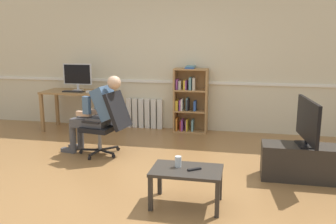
% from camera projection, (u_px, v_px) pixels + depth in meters
% --- Properties ---
extents(ground_plane, '(18.00, 18.00, 0.00)m').
position_uv_depth(ground_plane, '(143.00, 179.00, 4.56)').
color(ground_plane, olive).
extents(back_wall, '(12.00, 0.13, 2.70)m').
position_uv_depth(back_wall, '(180.00, 59.00, 6.82)').
color(back_wall, beige).
rests_on(back_wall, ground_plane).
extents(computer_desk, '(1.33, 0.65, 0.76)m').
position_uv_depth(computer_desk, '(79.00, 96.00, 6.86)').
color(computer_desk, '#9E7547').
rests_on(computer_desk, ground_plane).
extents(imac_monitor, '(0.57, 0.14, 0.51)m').
position_uv_depth(imac_monitor, '(77.00, 75.00, 6.86)').
color(imac_monitor, silver).
rests_on(imac_monitor, computer_desk).
extents(keyboard, '(0.40, 0.12, 0.02)m').
position_uv_depth(keyboard, '(73.00, 91.00, 6.71)').
color(keyboard, black).
rests_on(keyboard, computer_desk).
extents(computer_mouse, '(0.06, 0.10, 0.03)m').
position_uv_depth(computer_mouse, '(88.00, 91.00, 6.67)').
color(computer_mouse, white).
rests_on(computer_mouse, computer_desk).
extents(bookshelf, '(0.63, 0.29, 1.25)m').
position_uv_depth(bookshelf, '(189.00, 101.00, 6.73)').
color(bookshelf, '#AD7F4C').
rests_on(bookshelf, ground_plane).
extents(radiator, '(0.72, 0.08, 0.58)m').
position_uv_depth(radiator, '(144.00, 113.00, 7.07)').
color(radiator, white).
rests_on(radiator, ground_plane).
extents(office_chair, '(0.81, 0.62, 0.98)m').
position_uv_depth(office_chair, '(108.00, 121.00, 5.38)').
color(office_chair, black).
rests_on(office_chair, ground_plane).
extents(person_seated, '(1.02, 0.46, 1.22)m').
position_uv_depth(person_seated, '(97.00, 112.00, 5.41)').
color(person_seated, '#4C4C51').
rests_on(person_seated, ground_plane).
extents(tv_stand, '(1.05, 0.39, 0.45)m').
position_uv_depth(tv_stand, '(304.00, 162.00, 4.51)').
color(tv_stand, '#2D2823').
rests_on(tv_stand, ground_plane).
extents(tv_screen, '(0.23, 0.87, 0.58)m').
position_uv_depth(tv_screen, '(308.00, 122.00, 4.40)').
color(tv_screen, black).
rests_on(tv_screen, tv_stand).
extents(coffee_table, '(0.74, 0.48, 0.40)m').
position_uv_depth(coffee_table, '(187.00, 174.00, 3.79)').
color(coffee_table, '#332D28').
rests_on(coffee_table, ground_plane).
extents(drinking_glass, '(0.07, 0.07, 0.12)m').
position_uv_depth(drinking_glass, '(178.00, 162.00, 3.84)').
color(drinking_glass, silver).
rests_on(drinking_glass, coffee_table).
extents(spare_remote, '(0.14, 0.12, 0.02)m').
position_uv_depth(spare_remote, '(194.00, 169.00, 3.75)').
color(spare_remote, black).
rests_on(spare_remote, coffee_table).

